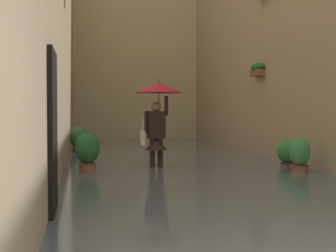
% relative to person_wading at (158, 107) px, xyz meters
% --- Properties ---
extents(ground_plane, '(60.00, 60.00, 0.00)m').
position_rel_person_wading_xyz_m(ground_plane, '(-0.57, -1.01, -1.50)').
color(ground_plane, slate).
extents(flood_water, '(6.03, 24.63, 0.18)m').
position_rel_person_wading_xyz_m(flood_water, '(-0.57, -1.01, -1.41)').
color(flood_water, '#515B60').
rests_on(flood_water, ground_plane).
extents(building_facade_far, '(8.83, 1.80, 9.36)m').
position_rel_person_wading_xyz_m(building_facade_far, '(-0.57, -11.23, 3.18)').
color(building_facade_far, tan).
rests_on(building_facade_far, ground_plane).
extents(person_wading, '(1.08, 1.08, 2.11)m').
position_rel_person_wading_xyz_m(person_wading, '(0.00, 0.00, 0.00)').
color(person_wading, '#2D2319').
rests_on(person_wading, ground_plane).
extents(potted_plant_near_left, '(0.53, 0.53, 0.77)m').
position_rel_person_wading_xyz_m(potted_plant_near_left, '(-2.91, 0.40, -1.06)').
color(potted_plant_near_left, brown).
rests_on(potted_plant_near_left, ground_plane).
extents(potted_plant_far_left, '(0.42, 0.42, 0.89)m').
position_rel_person_wading_xyz_m(potted_plant_far_left, '(-2.70, 1.49, -1.02)').
color(potted_plant_far_left, '#9E563D').
rests_on(potted_plant_far_left, ground_plane).
extents(potted_plant_mid_right, '(0.49, 0.49, 0.99)m').
position_rel_person_wading_xyz_m(potted_plant_mid_right, '(1.55, 0.73, -0.94)').
color(potted_plant_mid_right, '#9E563D').
rests_on(potted_plant_mid_right, ground_plane).
extents(potted_plant_near_right, '(0.48, 0.48, 0.92)m').
position_rel_person_wading_xyz_m(potted_plant_near_right, '(1.78, -4.42, -1.01)').
color(potted_plant_near_right, brown).
rests_on(potted_plant_near_right, ground_plane).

